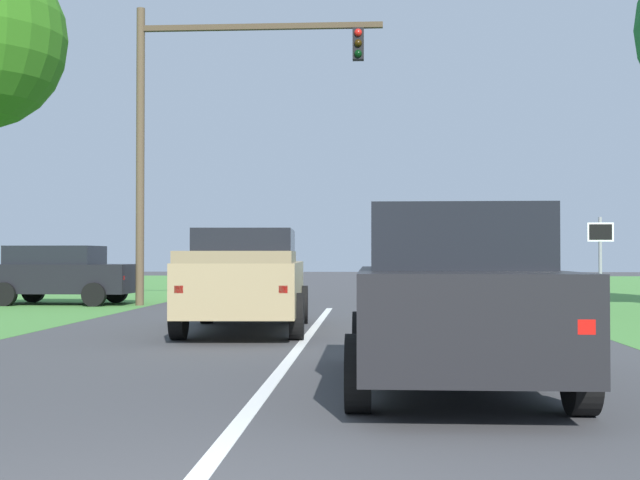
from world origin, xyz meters
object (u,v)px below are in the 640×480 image
at_px(red_suv_near, 451,293).
at_px(traffic_light, 198,111).
at_px(pickup_truck_lead, 246,279).
at_px(keep_moving_sign, 600,253).
at_px(crossing_suv_far, 61,273).

relative_size(red_suv_near, traffic_light, 0.57).
xyz_separation_m(red_suv_near, traffic_light, (-5.84, 14.50, 4.58)).
bearing_deg(traffic_light, pickup_truck_lead, -72.02).
xyz_separation_m(red_suv_near, keep_moving_sign, (4.42, 10.44, 0.48)).
bearing_deg(red_suv_near, pickup_truck_lead, 116.53).
height_order(red_suv_near, traffic_light, traffic_light).
distance_m(red_suv_near, traffic_light, 16.28).
bearing_deg(traffic_light, crossing_suv_far, 174.88).
relative_size(traffic_light, crossing_suv_far, 2.03).
bearing_deg(traffic_light, red_suv_near, -68.07).
bearing_deg(crossing_suv_far, pickup_truck_lead, -51.11).
xyz_separation_m(red_suv_near, crossing_suv_far, (-10.00, 14.87, -0.11)).
distance_m(keep_moving_sign, crossing_suv_far, 15.10).
height_order(traffic_light, keep_moving_sign, traffic_light).
relative_size(traffic_light, keep_moving_sign, 3.70).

